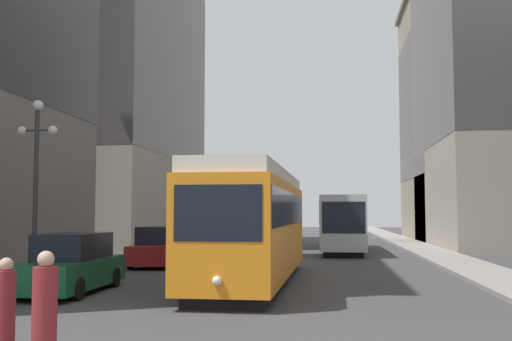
% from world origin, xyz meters
% --- Properties ---
extents(sidewalk_left, '(2.55, 120.00, 0.15)m').
position_xyz_m(sidewalk_left, '(-8.28, 40.00, 0.07)').
color(sidewalk_left, gray).
rests_on(sidewalk_left, ground).
extents(sidewalk_right, '(2.55, 120.00, 0.15)m').
position_xyz_m(sidewalk_right, '(8.28, 40.00, 0.07)').
color(sidewalk_right, gray).
rests_on(sidewalk_right, ground).
extents(streetcar, '(2.79, 12.97, 3.89)m').
position_xyz_m(streetcar, '(-0.45, 13.84, 2.10)').
color(streetcar, black).
rests_on(streetcar, ground).
extents(transit_bus, '(2.62, 12.88, 3.45)m').
position_xyz_m(transit_bus, '(2.90, 31.85, 1.95)').
color(transit_bus, black).
rests_on(transit_bus, ground).
extents(parked_car_left_near, '(2.02, 4.85, 1.82)m').
position_xyz_m(parked_car_left_near, '(-5.71, 20.07, 0.84)').
color(parked_car_left_near, black).
rests_on(parked_car_left_near, ground).
extents(parked_car_left_mid, '(1.97, 4.94, 1.82)m').
position_xyz_m(parked_car_left_mid, '(-5.70, 10.72, 0.84)').
color(parked_car_left_mid, black).
rests_on(parked_car_left_mid, ground).
extents(pedestrian_crossing_near, '(0.37, 0.37, 1.64)m').
position_xyz_m(pedestrian_crossing_near, '(-3.59, 3.26, 0.76)').
color(pedestrian_crossing_near, maroon).
rests_on(pedestrian_crossing_near, ground).
extents(pedestrian_crossing_far, '(0.41, 0.41, 1.81)m').
position_xyz_m(pedestrian_crossing_far, '(-2.48, 2.53, 0.84)').
color(pedestrian_crossing_far, maroon).
rests_on(pedestrian_crossing_far, ground).
extents(lamp_post_left_near, '(1.41, 0.36, 6.12)m').
position_xyz_m(lamp_post_left_near, '(-7.60, 11.97, 4.12)').
color(lamp_post_left_near, '#333338').
rests_on(lamp_post_left_near, sidewalk_left).
extents(building_left_midblock, '(12.71, 20.97, 26.90)m').
position_xyz_m(building_left_midblock, '(-15.61, 37.60, 13.86)').
color(building_left_midblock, '#A89E8E').
rests_on(building_left_midblock, ground).
extents(building_right_midblock, '(12.05, 18.32, 29.86)m').
position_xyz_m(building_right_midblock, '(15.28, 37.95, 15.39)').
color(building_right_midblock, '#A89E8E').
rests_on(building_right_midblock, ground).
extents(building_right_far, '(15.12, 16.53, 22.94)m').
position_xyz_m(building_right_far, '(16.82, 48.79, 11.81)').
color(building_right_far, gray).
rests_on(building_right_far, ground).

